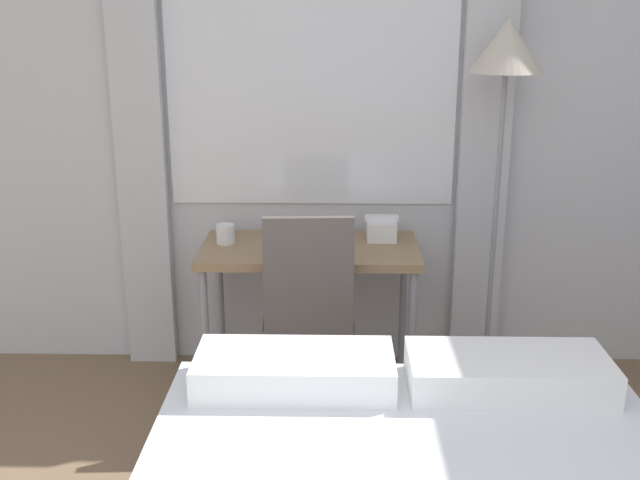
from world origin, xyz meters
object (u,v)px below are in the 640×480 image
(desk, at_px, (310,260))
(desk_chair, at_px, (308,306))
(telephone, at_px, (381,229))
(mug, at_px, (226,234))
(standing_lamp, at_px, (505,80))
(book, at_px, (316,248))

(desk, distance_m, desk_chair, 0.29)
(telephone, bearing_deg, desk, -160.55)
(desk, height_order, mug, mug)
(standing_lamp, bearing_deg, desk, -178.34)
(desk, bearing_deg, desk_chair, -89.50)
(standing_lamp, relative_size, book, 6.40)
(book, height_order, mug, mug)
(desk, distance_m, telephone, 0.38)
(standing_lamp, distance_m, mug, 1.45)
(standing_lamp, bearing_deg, desk_chair, -161.08)
(desk, relative_size, book, 3.71)
(desk, bearing_deg, telephone, 19.45)
(desk_chair, relative_size, mug, 10.63)
(standing_lamp, height_order, mug, standing_lamp)
(desk_chair, bearing_deg, telephone, 46.00)
(desk, relative_size, telephone, 6.36)
(mug, bearing_deg, desk_chair, -37.38)
(mug, bearing_deg, book, -14.51)
(mug, bearing_deg, desk, -5.30)
(desk_chair, distance_m, telephone, 0.57)
(telephone, relative_size, book, 0.58)
(desk_chair, distance_m, book, 0.28)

